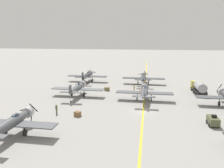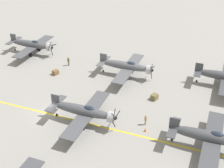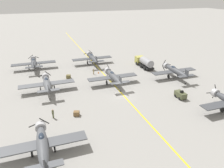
# 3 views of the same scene
# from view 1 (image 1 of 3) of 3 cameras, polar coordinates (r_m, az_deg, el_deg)

# --- Properties ---
(ground_plane) EXTENTS (400.00, 400.00, 0.00)m
(ground_plane) POSITION_cam_1_polar(r_m,az_deg,el_deg) (41.59, 8.19, -6.65)
(ground_plane) COLOR gray
(taxiway_stripe) EXTENTS (0.30, 160.00, 0.01)m
(taxiway_stripe) POSITION_cam_1_polar(r_m,az_deg,el_deg) (41.59, 8.19, -6.64)
(taxiway_stripe) COLOR yellow
(taxiway_stripe) RESTS_ON ground
(airplane_far_left) EXTENTS (12.00, 9.98, 3.65)m
(airplane_far_left) POSITION_cam_1_polar(r_m,az_deg,el_deg) (66.32, -6.53, 2.26)
(airplane_far_left) COLOR #42454A
(airplane_far_left) RESTS_ON ground
(airplane_far_center) EXTENTS (12.00, 9.98, 3.65)m
(airplane_far_center) POSITION_cam_1_polar(r_m,az_deg,el_deg) (63.06, 8.19, 1.71)
(airplane_far_center) COLOR #44474C
(airplane_far_center) RESTS_ON ground
(airplane_near_left) EXTENTS (12.00, 9.98, 3.65)m
(airplane_near_left) POSITION_cam_1_polar(r_m,az_deg,el_deg) (32.91, -24.56, -9.10)
(airplane_near_left) COLOR #4D4F54
(airplane_near_left) RESTS_ON ground
(airplane_mid_center) EXTENTS (12.00, 9.98, 3.65)m
(airplane_mid_center) POSITION_cam_1_polar(r_m,az_deg,el_deg) (46.64, 8.43, -2.01)
(airplane_mid_center) COLOR #4E5156
(airplane_mid_center) RESTS_ON ground
(airplane_mid_left) EXTENTS (12.00, 9.98, 3.65)m
(airplane_mid_left) POSITION_cam_1_polar(r_m,az_deg,el_deg) (50.15, -9.08, -1.03)
(airplane_mid_left) COLOR #585A60
(airplane_mid_left) RESTS_ON ground
(fuel_tanker) EXTENTS (2.68, 8.00, 2.98)m
(fuel_tanker) POSITION_cam_1_polar(r_m,az_deg,el_deg) (56.93, 21.74, -0.69)
(fuel_tanker) COLOR black
(fuel_tanker) RESTS_ON ground
(tow_tractor) EXTENTS (1.57, 2.60, 1.79)m
(tow_tractor) POSITION_cam_1_polar(r_m,az_deg,el_deg) (37.32, 24.90, -8.64)
(tow_tractor) COLOR #515638
(tow_tractor) RESTS_ON ground
(ground_crew_walking) EXTENTS (0.35, 0.35, 1.62)m
(ground_crew_walking) POSITION_cam_1_polar(r_m,az_deg,el_deg) (54.82, 5.79, -1.02)
(ground_crew_walking) COLOR tan
(ground_crew_walking) RESTS_ON ground
(ground_crew_inspecting) EXTENTS (0.38, 0.38, 1.76)m
(ground_crew_inspecting) POSITION_cam_1_polar(r_m,az_deg,el_deg) (39.91, -14.31, -6.28)
(ground_crew_inspecting) COLOR #515638
(ground_crew_inspecting) RESTS_ON ground
(supply_crate_by_tanker) EXTENTS (1.23, 1.13, 0.83)m
(supply_crate_by_tanker) POSITION_cam_1_polar(r_m,az_deg,el_deg) (38.22, -9.00, -7.73)
(supply_crate_by_tanker) COLOR brown
(supply_crate_by_tanker) RESTS_ON ground
(supply_crate_mid_lane) EXTENTS (1.28, 1.17, 0.87)m
(supply_crate_mid_lane) POSITION_cam_1_polar(r_m,az_deg,el_deg) (55.27, -1.32, -1.32)
(supply_crate_mid_lane) COLOR brown
(supply_crate_mid_lane) RESTS_ON ground
(traffic_cone) EXTENTS (0.36, 0.36, 0.55)m
(traffic_cone) POSITION_cam_1_polar(r_m,az_deg,el_deg) (55.29, 7.29, -1.59)
(traffic_cone) COLOR orange
(traffic_cone) RESTS_ON ground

